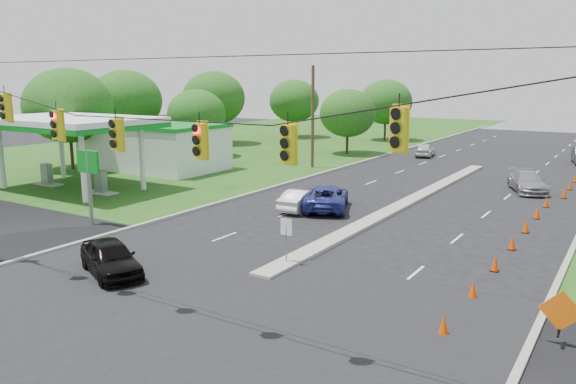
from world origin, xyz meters
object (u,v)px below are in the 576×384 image
Objects in this scene: blue_pickup at (326,197)px; gas_station at (142,142)px; black_sedan at (111,258)px; white_sedan at (301,200)px.

gas_station is at bearing -34.98° from blue_pickup.
black_sedan is 14.00m from white_sedan.
blue_pickup is at bearing -11.26° from gas_station.
gas_station is 5.02× the size of white_sedan.
blue_pickup is (20.02, -3.98, -1.83)m from gas_station.
black_sedan is at bearing 59.61° from blue_pickup.
gas_station is 20.49m from blue_pickup.
gas_station is 3.67× the size of blue_pickup.
blue_pickup is at bearing 18.05° from black_sedan.
black_sedan reaches higher than white_sedan.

